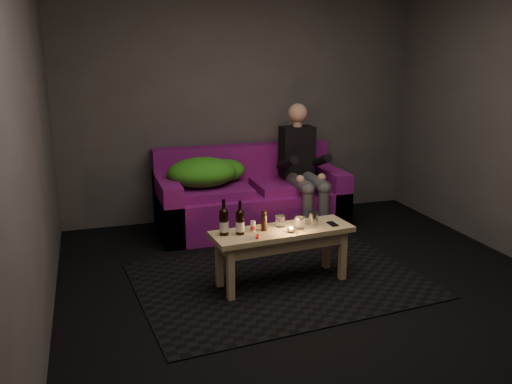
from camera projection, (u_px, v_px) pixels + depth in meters
floor at (323, 297)px, 4.22m from camera, size 4.50×4.50×0.00m
room at (305, 79)px, 4.22m from camera, size 4.50×4.50×4.50m
rug at (280, 280)px, 4.52m from camera, size 2.46×1.89×0.01m
sofa at (250, 199)px, 5.80m from camera, size 1.96×0.88×0.84m
green_blanket at (206, 172)px, 5.57m from camera, size 0.86×0.59×0.29m
person at (302, 165)px, 5.71m from camera, size 0.35×0.81×1.31m
coffee_table at (282, 239)px, 4.37m from camera, size 1.18×0.47×0.47m
beer_bottle_a at (224, 222)px, 4.19m from camera, size 0.07×0.07×0.29m
beer_bottle_b at (240, 222)px, 4.21m from camera, size 0.07×0.07×0.27m
salt_shaker at (253, 226)px, 4.28m from camera, size 0.05×0.05×0.09m
pepper_mill at (264, 223)px, 4.30m from camera, size 0.05×0.05×0.13m
tumbler_back at (280, 221)px, 4.40m from camera, size 0.09×0.09×0.09m
tealight at (291, 230)px, 4.27m from camera, size 0.06×0.06×0.04m
tumbler_front at (300, 223)px, 4.34m from camera, size 0.10×0.10×0.10m
steel_cup at (313, 218)px, 4.44m from camera, size 0.08×0.08×0.11m
smartphone at (333, 224)px, 4.46m from camera, size 0.06×0.13×0.01m
red_lighter at (257, 237)px, 4.16m from camera, size 0.05×0.08×0.01m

